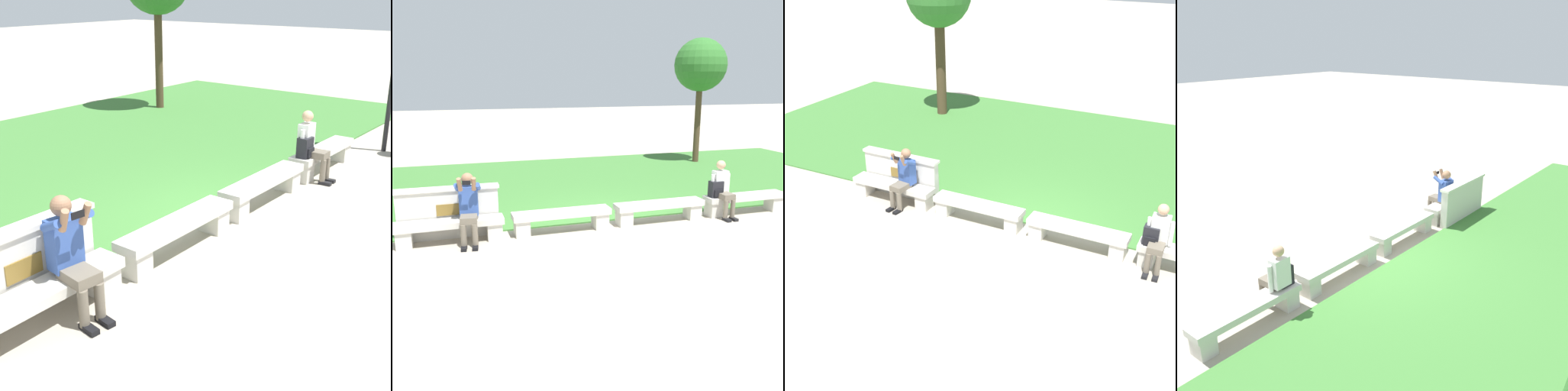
% 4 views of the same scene
% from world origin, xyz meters
% --- Properties ---
extents(ground_plane, '(80.00, 80.00, 0.00)m').
position_xyz_m(ground_plane, '(0.00, 0.00, 0.00)').
color(ground_plane, '#A89E8C').
extents(grass_strip, '(20.50, 8.00, 0.03)m').
position_xyz_m(grass_strip, '(0.00, 4.38, 0.01)').
color(grass_strip, '#3D7533').
rests_on(grass_strip, ground).
extents(bench_main, '(1.99, 0.40, 0.45)m').
position_xyz_m(bench_main, '(-3.25, 0.00, 0.30)').
color(bench_main, beige).
rests_on(bench_main, ground).
extents(bench_near, '(1.99, 0.40, 0.45)m').
position_xyz_m(bench_near, '(-1.08, 0.00, 0.30)').
color(bench_near, beige).
rests_on(bench_near, ground).
extents(bench_mid, '(1.99, 0.40, 0.45)m').
position_xyz_m(bench_mid, '(1.08, 0.00, 0.30)').
color(bench_mid, beige).
rests_on(bench_mid, ground).
extents(bench_far, '(1.99, 0.40, 0.45)m').
position_xyz_m(bench_far, '(3.25, 0.00, 0.30)').
color(bench_far, beige).
rests_on(bench_far, ground).
extents(backrest_wall_with_plaque, '(1.95, 0.24, 1.01)m').
position_xyz_m(backrest_wall_with_plaque, '(-3.25, 0.34, 0.52)').
color(backrest_wall_with_plaque, beige).
rests_on(backrest_wall_with_plaque, ground).
extents(person_photographer, '(0.50, 0.75, 1.32)m').
position_xyz_m(person_photographer, '(-2.89, -0.08, 0.74)').
color(person_photographer, black).
rests_on(person_photographer, ground).
extents(person_distant, '(0.48, 0.68, 1.26)m').
position_xyz_m(person_distant, '(2.59, -0.07, 0.67)').
color(person_distant, black).
rests_on(person_distant, ground).
extents(backpack, '(0.28, 0.24, 0.43)m').
position_xyz_m(backpack, '(2.46, -0.02, 0.63)').
color(backpack, black).
rests_on(backpack, bench_far).
extents(tree_behind_wall, '(1.85, 1.85, 4.42)m').
position_xyz_m(tree_behind_wall, '(5.70, 6.23, 3.45)').
color(tree_behind_wall, '#4C3826').
rests_on(tree_behind_wall, ground).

